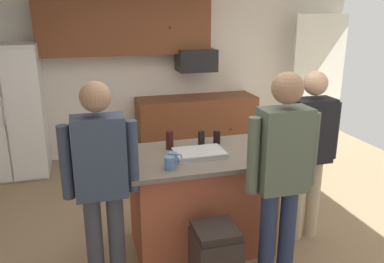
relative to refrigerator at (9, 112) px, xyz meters
name	(u,v)px	position (x,y,z in m)	size (l,w,h in m)	color
floor	(209,244)	(2.00, -2.38, -0.88)	(7.04, 7.04, 0.00)	#937A5B
back_wall	(152,69)	(2.00, 0.42, 0.42)	(6.40, 0.10, 2.60)	white
french_door_window_panel	(317,79)	(4.60, 0.02, 0.22)	(0.90, 0.06, 2.00)	white
cabinet_run_upper	(125,27)	(1.60, 0.22, 1.05)	(2.40, 0.38, 0.75)	brown
cabinet_run_lower	(196,126)	(2.60, 0.10, -0.43)	(1.80, 0.63, 0.90)	brown
refrigerator	(9,112)	(0.00, 0.00, 0.00)	(0.87, 0.76, 1.76)	white
microwave_over_range	(196,60)	(2.60, 0.12, 0.57)	(0.56, 0.40, 0.32)	black
kitchen_island	(201,200)	(1.92, -2.35, -0.41)	(1.37, 0.88, 0.93)	#9E4C33
person_guest_left	(101,176)	(1.02, -2.74, 0.10)	(0.57, 0.22, 1.70)	#383842
person_elder_center	(282,169)	(2.33, -3.08, 0.14)	(0.57, 0.23, 1.76)	#232D4C
person_guest_right	(310,146)	(2.94, -2.49, 0.07)	(0.57, 0.22, 1.65)	tan
tumbler_amber	(217,137)	(2.15, -2.12, 0.12)	(0.07, 0.07, 0.13)	black
glass_stout_tall	(170,140)	(1.68, -2.15, 0.14)	(0.07, 0.07, 0.17)	black
glass_short_whisky	(201,138)	(1.99, -2.13, 0.12)	(0.06, 0.06, 0.14)	black
glass_pilsner	(262,146)	(2.45, -2.50, 0.12)	(0.06, 0.06, 0.14)	black
mug_ceramic_white	(170,163)	(1.57, -2.62, 0.10)	(0.13, 0.09, 0.11)	#4C6B99
mug_blue_stoneware	(173,158)	(1.63, -2.51, 0.10)	(0.12, 0.08, 0.10)	#4C6B99
serving_tray	(199,153)	(1.90, -2.38, 0.07)	(0.44, 0.30, 0.04)	#B7B7BC
trash_bin	(215,263)	(1.82, -3.07, -0.58)	(0.34, 0.34, 0.61)	black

